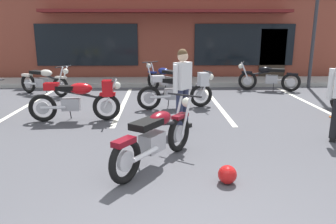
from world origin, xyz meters
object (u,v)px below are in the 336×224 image
motorcycle_silver_naked (44,81)px  person_in_black_shirt (183,84)px  motorcycle_blue_standard (166,79)px  motorcycle_green_cafe_racer (269,77)px  motorcycle_red_sportbike (180,89)px  motorcycle_black_cruiser (79,99)px  motorcycle_foreground_classic (156,136)px  helmet_on_pavement (227,174)px

motorcycle_silver_naked → person_in_black_shirt: 5.66m
motorcycle_blue_standard → motorcycle_green_cafe_racer: same height
motorcycle_red_sportbike → motorcycle_green_cafe_racer: same height
motorcycle_red_sportbike → motorcycle_silver_naked: same height
motorcycle_silver_naked → motorcycle_blue_standard: 3.94m
motorcycle_red_sportbike → motorcycle_blue_standard: size_ratio=1.16×
motorcycle_black_cruiser → motorcycle_silver_naked: (-1.88, 3.19, -0.07)m
person_in_black_shirt → motorcycle_foreground_classic: bearing=-105.2°
motorcycle_blue_standard → person_in_black_shirt: person_in_black_shirt is taller
person_in_black_shirt → motorcycle_silver_naked: bearing=138.2°
motorcycle_foreground_classic → person_in_black_shirt: 2.15m
motorcycle_green_cafe_racer → helmet_on_pavement: (-2.87, -7.00, -0.33)m
motorcycle_black_cruiser → motorcycle_foreground_classic: bearing=-55.6°
motorcycle_silver_naked → person_in_black_shirt: bearing=-41.8°
motorcycle_silver_naked → helmet_on_pavement: bearing=-54.4°
person_in_black_shirt → helmet_on_pavement: (0.43, -2.69, -0.82)m
motorcycle_black_cruiser → motorcycle_red_sportbike: bearing=27.0°
motorcycle_silver_naked → helmet_on_pavement: (4.63, -6.46, -0.33)m
motorcycle_red_sportbike → helmet_on_pavement: motorcycle_red_sportbike is taller
motorcycle_black_cruiser → motorcycle_silver_naked: size_ratio=1.10×
motorcycle_silver_naked → motorcycle_black_cruiser: bearing=-59.5°
motorcycle_silver_naked → motorcycle_blue_standard: same height
motorcycle_black_cruiser → motorcycle_green_cafe_racer: size_ratio=1.02×
motorcycle_red_sportbike → helmet_on_pavement: 4.51m
motorcycle_foreground_classic → helmet_on_pavement: (0.97, -0.67, -0.33)m
motorcycle_foreground_classic → helmet_on_pavement: bearing=-34.7°
motorcycle_red_sportbike → motorcycle_black_cruiser: bearing=-153.0°
motorcycle_foreground_classic → motorcycle_blue_standard: same height
motorcycle_black_cruiser → motorcycle_silver_naked: 3.71m
motorcycle_red_sportbike → motorcycle_blue_standard: same height
motorcycle_foreground_classic → motorcycle_black_cruiser: bearing=124.4°
motorcycle_black_cruiser → person_in_black_shirt: (2.32, -0.57, 0.42)m
motorcycle_black_cruiser → person_in_black_shirt: size_ratio=1.26×
motorcycle_foreground_classic → motorcycle_green_cafe_racer: size_ratio=0.89×
motorcycle_blue_standard → person_in_black_shirt: 4.06m
motorcycle_black_cruiser → motorcycle_blue_standard: same height
motorcycle_black_cruiser → motorcycle_green_cafe_racer: (5.61, 3.74, -0.07)m
motorcycle_silver_naked → person_in_black_shirt: person_in_black_shirt is taller
motorcycle_blue_standard → motorcycle_foreground_classic: bearing=-92.6°
motorcycle_red_sportbike → person_in_black_shirt: size_ratio=1.24×
motorcycle_foreground_classic → helmet_on_pavement: size_ratio=7.07×
motorcycle_foreground_classic → helmet_on_pavement: 1.23m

